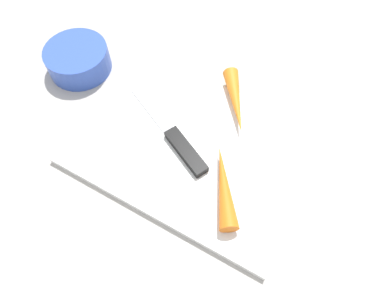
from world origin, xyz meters
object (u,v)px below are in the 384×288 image
object	(u,v)px
small_bowl	(78,59)
carrot_long	(224,185)
knife	(181,145)
cutting_board	(192,146)
carrot_short	(236,101)

from	to	relation	value
small_bowl	carrot_long	bearing A→B (deg)	-15.51
carrot_long	small_bowl	bearing A→B (deg)	41.62
knife	carrot_long	distance (m)	0.10
knife	cutting_board	bearing A→B (deg)	-106.44
small_bowl	cutting_board	bearing A→B (deg)	-10.68
carrot_short	carrot_long	bearing A→B (deg)	-14.69
knife	carrot_short	bearing A→B (deg)	-82.91
cutting_board	knife	world-z (taller)	knife
cutting_board	knife	xyz separation A→B (m)	(-0.01, -0.01, 0.01)
cutting_board	carrot_short	size ratio (longest dim) A/B	2.88
carrot_short	small_bowl	bearing A→B (deg)	-113.89
cutting_board	carrot_short	world-z (taller)	carrot_short
carrot_long	cutting_board	bearing A→B (deg)	27.04
carrot_long	small_bowl	distance (m)	0.35
cutting_board	small_bowl	size ratio (longest dim) A/B	3.21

